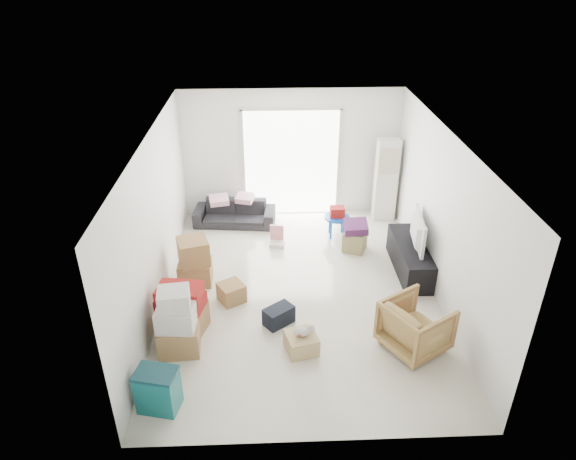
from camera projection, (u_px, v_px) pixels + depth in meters
The scene contains 21 objects.
room_shell at pixel (300, 221), 8.01m from camera, with size 4.98×6.48×3.18m.
sliding_door at pixel (291, 159), 10.66m from camera, with size 2.10×0.04×2.33m.
ac_tower at pixel (386, 180), 10.62m from camera, with size 0.45×0.30×1.75m, color silver.
tv_console at pixel (410, 258), 9.11m from camera, with size 0.48×1.59×0.53m, color black.
television at pixel (412, 242), 8.95m from camera, with size 1.00×0.57×0.13m, color black.
sofa at pixel (234, 210), 10.64m from camera, with size 1.66×0.49×0.65m, color #26262B.
pillow_left at pixel (219, 194), 10.41m from camera, with size 0.38×0.30×0.12m, color #DCA0B8.
pillow_right at pixel (245, 192), 10.50m from camera, with size 0.31×0.25×0.11m, color #DCA0B8.
armchair at pixel (416, 324), 7.26m from camera, with size 0.81×0.76×0.84m, color tan.
storage_bins at pixel (158, 390), 6.34m from camera, with size 0.58×0.46×0.59m.
box_stack_a at pixel (177, 324), 7.17m from camera, with size 0.60×0.52×1.04m.
box_stack_b at pixel (182, 311), 7.58m from camera, with size 0.76×0.76×0.82m.
box_stack_c at pixel (194, 262), 8.72m from camera, with size 0.60×0.60×0.83m.
loose_box at pixel (231, 292), 8.37m from camera, with size 0.38×0.38×0.31m, color olive.
duffel_bag at pixel (279, 316), 7.86m from camera, with size 0.45×0.27×0.29m, color black.
ottoman at pixel (355, 241), 9.77m from camera, with size 0.40×0.40×0.40m, color #979057.
blanket at pixel (356, 228), 9.64m from camera, with size 0.44×0.44×0.14m, color #572356.
kids_table at pixel (337, 216), 10.14m from camera, with size 0.50×0.50×0.63m.
toy_walker at pixel (277, 239), 10.00m from camera, with size 0.32×0.29×0.38m.
wood_crate at pixel (301, 343), 7.33m from camera, with size 0.42×0.42×0.28m, color tan.
plush_bunny at pixel (304, 331), 7.23m from camera, with size 0.31×0.18×0.15m.
Camera 1 is at (-0.48, -7.07, 5.08)m, focal length 32.00 mm.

